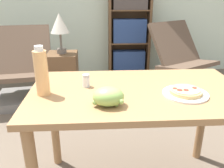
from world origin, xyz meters
The scene contains 10 objects.
dining_table centered at (0.14, 0.03, 0.63)m, with size 1.25×0.72×0.74m.
pizza_on_plate centered at (0.39, -0.06, 0.76)m, with size 0.25×0.25×0.04m.
grape_bunch centered at (-0.04, -0.17, 0.79)m, with size 0.16×0.12×0.10m.
drink_bottle centered at (-0.39, -0.01, 0.87)m, with size 0.07×0.07×0.27m.
salt_shaker centered at (-0.16, 0.09, 0.78)m, with size 0.04×0.04×0.08m.
lounge_chair_near centered at (-1.00, 1.50, 0.29)m, with size 0.77×0.85×0.88m.
lounge_chair_far centered at (1.05, 1.81, 0.29)m, with size 0.93×1.00×0.88m.
bookshelf centered at (0.40, 2.47, 0.72)m, with size 0.64×0.26×1.52m.
side_table centered at (-0.51, 1.48, 0.30)m, with size 0.34×0.34×0.60m.
table_lamp centered at (-0.51, 1.48, 0.92)m, with size 0.21×0.21×0.45m.
Camera 1 is at (-0.09, -1.24, 1.28)m, focal length 38.00 mm.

